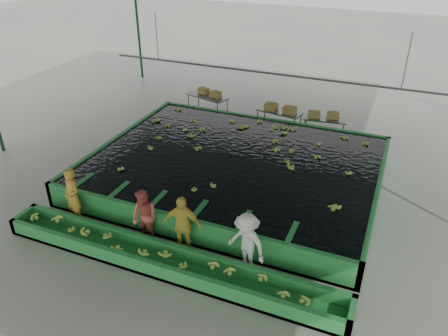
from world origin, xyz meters
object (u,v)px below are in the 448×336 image
at_px(sorting_trough, 165,261).
at_px(worker_b, 145,217).
at_px(worker_c, 182,225).
at_px(packing_table_left, 208,105).
at_px(box_stack_left, 210,95).
at_px(worker_a, 73,196).
at_px(flotation_tank, 235,169).
at_px(packing_table_mid, 279,120).
at_px(packing_table_right, 324,127).
at_px(worker_d, 247,243).
at_px(box_stack_mid, 280,112).
at_px(box_stack_right, 323,118).

relative_size(sorting_trough, worker_b, 5.85).
height_order(worker_b, worker_c, worker_c).
relative_size(packing_table_left, box_stack_left, 1.63).
bearing_deg(worker_a, flotation_tank, 69.59).
xyz_separation_m(flotation_tank, worker_b, (-1.08, -4.30, 0.41)).
distance_m(packing_table_mid, packing_table_right, 2.02).
bearing_deg(packing_table_right, box_stack_left, 175.77).
height_order(sorting_trough, worker_c, worker_c).
bearing_deg(worker_c, packing_table_mid, 78.98).
relative_size(sorting_trough, worker_d, 5.59).
bearing_deg(packing_table_left, worker_a, -90.48).
relative_size(packing_table_mid, packing_table_right, 1.10).
xyz_separation_m(worker_a, worker_c, (3.76, 0.00, -0.00)).
distance_m(packing_table_left, box_stack_left, 0.49).
height_order(packing_table_right, box_stack_mid, box_stack_mid).
bearing_deg(worker_a, box_stack_left, 108.80).
distance_m(worker_d, packing_table_left, 11.16).
bearing_deg(worker_a, worker_b, 19.73).
height_order(worker_a, worker_c, same).
bearing_deg(worker_d, worker_c, -161.26).
xyz_separation_m(worker_a, packing_table_mid, (3.82, 9.20, -0.47)).
bearing_deg(box_stack_right, box_stack_mid, -172.77).
xyz_separation_m(packing_table_right, box_stack_left, (-5.68, 0.42, 0.53)).
distance_m(packing_table_right, box_stack_mid, 2.03).
xyz_separation_m(worker_d, packing_table_mid, (-1.83, 9.20, -0.44)).
bearing_deg(sorting_trough, worker_b, 143.43).
relative_size(flotation_tank, sorting_trough, 1.00).
xyz_separation_m(worker_b, packing_table_left, (-2.47, 9.66, -0.38)).
xyz_separation_m(worker_c, packing_table_right, (2.08, 9.33, -0.51)).
bearing_deg(box_stack_left, worker_a, -90.93).
xyz_separation_m(worker_c, packing_table_left, (-3.68, 9.66, -0.45)).
height_order(flotation_tank, box_stack_mid, box_stack_mid).
bearing_deg(sorting_trough, packing_table_mid, 88.88).
bearing_deg(box_stack_left, box_stack_mid, -9.72).
bearing_deg(packing_table_left, sorting_trough, -71.28).
height_order(sorting_trough, box_stack_left, box_stack_left).
bearing_deg(worker_d, sorting_trough, -139.73).
bearing_deg(packing_table_left, packing_table_mid, -6.98).
distance_m(worker_a, packing_table_right, 11.02).
relative_size(sorting_trough, packing_table_left, 4.83).
xyz_separation_m(flotation_tank, box_stack_right, (2.13, 5.05, 0.38)).
height_order(worker_b, box_stack_left, worker_b).
distance_m(flotation_tank, worker_d, 4.78).
height_order(worker_d, packing_table_mid, worker_d).
relative_size(worker_d, packing_table_left, 0.86).
bearing_deg(box_stack_left, packing_table_left, -129.87).
relative_size(box_stack_left, box_stack_mid, 0.88).
height_order(worker_a, packing_table_left, worker_a).
xyz_separation_m(packing_table_right, box_stack_mid, (-1.96, -0.22, 0.50)).
xyz_separation_m(packing_table_left, box_stack_right, (5.67, -0.31, 0.36)).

